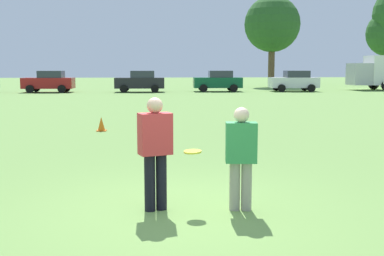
% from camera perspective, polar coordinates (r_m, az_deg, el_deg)
% --- Properties ---
extents(ground_plane, '(179.37, 179.37, 0.00)m').
position_cam_1_polar(ground_plane, '(7.26, -1.40, -9.89)').
color(ground_plane, '#6B9347').
extents(player_thrower, '(0.53, 0.41, 1.71)m').
position_cam_1_polar(player_thrower, '(7.10, -4.43, -2.32)').
color(player_thrower, black).
rests_on(player_thrower, ground).
extents(player_defender, '(0.49, 0.31, 1.56)m').
position_cam_1_polar(player_defender, '(7.13, 5.90, -3.02)').
color(player_defender, gray).
rests_on(player_defender, ground).
extents(frisbee, '(0.27, 0.27, 0.05)m').
position_cam_1_polar(frisbee, '(7.15, 0.07, -2.85)').
color(frisbee, yellow).
extents(traffic_cone, '(0.32, 0.32, 0.48)m').
position_cam_1_polar(traffic_cone, '(16.30, -10.82, 0.44)').
color(traffic_cone, '#D8590C').
rests_on(traffic_cone, ground).
extents(parked_car_mid_left, '(4.25, 2.30, 1.82)m').
position_cam_1_polar(parked_car_mid_left, '(42.22, -16.77, 5.37)').
color(parked_car_mid_left, maroon).
rests_on(parked_car_mid_left, ground).
extents(parked_car_center, '(4.25, 2.30, 1.82)m').
position_cam_1_polar(parked_car_center, '(41.14, -6.20, 5.60)').
color(parked_car_center, black).
rests_on(parked_car_center, ground).
extents(parked_car_mid_right, '(4.25, 2.30, 1.82)m').
position_cam_1_polar(parked_car_mid_right, '(41.86, 3.16, 5.66)').
color(parked_car_mid_right, '#0C4C2D').
rests_on(parked_car_mid_right, ground).
extents(parked_car_near_right, '(4.25, 2.30, 1.82)m').
position_cam_1_polar(parked_car_near_right, '(42.97, 12.17, 5.55)').
color(parked_car_near_right, silver).
rests_on(parked_car_near_right, ground).
extents(tree_west_oak, '(5.94, 5.94, 9.65)m').
position_cam_1_polar(tree_west_oak, '(52.62, 9.59, 12.14)').
color(tree_west_oak, brown).
rests_on(tree_west_oak, ground).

